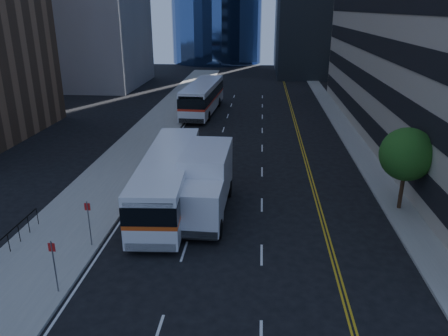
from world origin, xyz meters
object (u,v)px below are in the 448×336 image
bus_rear (203,97)px  box_truck (204,182)px  street_tree (407,154)px  bus_front (168,178)px

bus_rear → box_truck: 27.18m
street_tree → bus_front: street_tree is taller
bus_front → bus_rear: bus_rear is taller
bus_front → street_tree: bearing=-1.5°
street_tree → box_truck: bearing=-173.7°
street_tree → bus_front: (-14.39, -0.39, -1.83)m
street_tree → box_truck: size_ratio=0.64×
bus_front → box_truck: box_truck is taller
bus_rear → street_tree: bearing=-55.4°
box_truck → street_tree: bearing=7.7°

